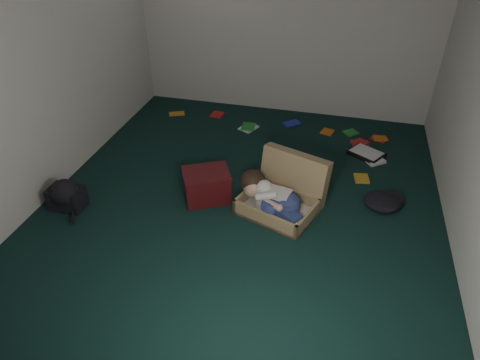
% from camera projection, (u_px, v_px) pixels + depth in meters
% --- Properties ---
extents(floor, '(4.50, 4.50, 0.00)m').
position_uv_depth(floor, '(244.00, 200.00, 4.48)').
color(floor, black).
rests_on(floor, ground).
extents(wall_back, '(4.50, 0.00, 4.50)m').
position_uv_depth(wall_back, '(286.00, 18.00, 5.53)').
color(wall_back, silver).
rests_on(wall_back, ground).
extents(wall_front, '(4.50, 0.00, 4.50)m').
position_uv_depth(wall_front, '(126.00, 263.00, 1.95)').
color(wall_front, silver).
rests_on(wall_front, ground).
extents(wall_left, '(0.00, 4.50, 4.50)m').
position_uv_depth(wall_left, '(44.00, 62.00, 4.15)').
color(wall_left, silver).
rests_on(wall_left, ground).
extents(suitcase, '(0.91, 0.90, 0.53)m').
position_uv_depth(suitcase, '(284.00, 193.00, 4.31)').
color(suitcase, tan).
rests_on(suitcase, floor).
extents(person, '(0.71, 0.56, 0.33)m').
position_uv_depth(person, '(271.00, 197.00, 4.18)').
color(person, silver).
rests_on(person, suitcase).
extents(maroon_bin, '(0.59, 0.54, 0.32)m').
position_uv_depth(maroon_bin, '(207.00, 185.00, 4.41)').
color(maroon_bin, '#440E10').
rests_on(maroon_bin, floor).
extents(backpack, '(0.42, 0.34, 0.25)m').
position_uv_depth(backpack, '(67.00, 197.00, 4.31)').
color(backpack, black).
rests_on(backpack, floor).
extents(clothing_pile, '(0.57, 0.53, 0.15)m').
position_uv_depth(clothing_pile, '(384.00, 196.00, 4.41)').
color(clothing_pile, black).
rests_on(clothing_pile, floor).
extents(paper_tray, '(0.48, 0.45, 0.05)m').
position_uv_depth(paper_tray, '(366.00, 154.00, 5.20)').
color(paper_tray, black).
rests_on(paper_tray, floor).
extents(book_scatter, '(3.03, 1.40, 0.02)m').
position_uv_depth(book_scatter, '(305.00, 135.00, 5.61)').
color(book_scatter, gold).
rests_on(book_scatter, floor).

